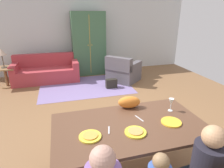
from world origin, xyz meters
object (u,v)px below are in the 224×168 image
Objects in this scene: cat at (129,102)px; plate_near_man at (90,136)px; armchair at (123,71)px; plate_near_woman at (171,122)px; couch at (47,71)px; side_table at (6,74)px; wine_glass at (171,102)px; handbag at (111,83)px; table_lamp at (1,53)px; plate_near_child at (135,132)px; armoire at (89,44)px; dining_table at (130,129)px.

plate_near_man is at bearing -131.54° from cat.
plate_near_woman is at bearing -99.58° from armchair.
couch is 2.42m from armchair.
armchair is 3.46m from side_table.
handbag is (-0.05, 2.92, -0.76)m from wine_glass.
table_lamp reaches higher than armchair.
plate_near_child is 0.21× the size of armchair.
table_lamp is (-0.00, 0.00, 0.63)m from side_table.
plate_near_woman is 4.79m from armoire.
dining_table is 10.04× the size of wine_glass.
dining_table is 7.47× the size of plate_near_child.
armoire reaches higher than couch.
couch is at bearing 13.15° from side_table.
wine_glass is at bearing -84.70° from armoire.
plate_near_child is 4.78m from table_lamp.
table_lamp is (-2.97, 3.82, 0.12)m from wine_glass.
armchair reaches higher than plate_near_child.
couch is at bearing 163.33° from armchair.
table_lamp is (-1.11, -0.26, 0.71)m from couch.
plate_near_man is at bearing -66.63° from side_table.
table_lamp reaches higher than side_table.
cat is 4.10m from couch.
cat is at bearing -107.38° from armchair.
cat is 1.00× the size of handbag.
armoire reaches higher than side_table.
cat is at bearing 70.76° from dining_table.
cat is at bearing -100.02° from handbag.
plate_near_child is at bearing -6.67° from plate_near_man.
table_lamp is (-2.45, 3.57, 0.16)m from cat.
plate_near_man is 0.13× the size of couch.
couch is at bearing 114.49° from wine_glass.
dining_table is 0.19m from plate_near_child.
couch is 0.94× the size of armoire.
armoire reaches higher than plate_near_woman.
handbag is (1.14, 3.22, -0.64)m from plate_near_man.
armchair is at bearing 81.44° from cat.
armoire is at bearing 128.31° from armchair.
couch and armchair have the same top height.
cat reaches higher than dining_table.
armoire is (-0.26, 4.78, 0.28)m from plate_near_woman.
dining_table is 0.95× the size of couch.
side_table is (-2.55, -0.67, -0.67)m from armoire.
armchair is at bearing 65.95° from plate_near_man.
cat is at bearing 39.64° from plate_near_man.
plate_near_child reaches higher than handbag.
table_lamp is 1.69× the size of handbag.
armchair is 0.58× the size of armoire.
side_table is at bearing 113.37° from plate_near_man.
armoire reaches higher than cat.
plate_near_child is 0.13× the size of couch.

